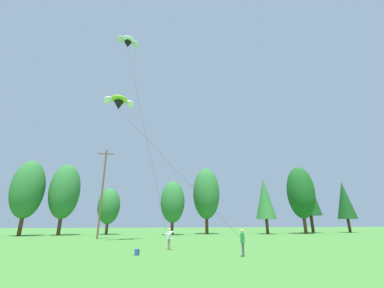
# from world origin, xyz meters

# --- Properties ---
(treeline_tree_c) EXTENTS (5.21, 5.21, 12.62)m
(treeline_tree_c) POSITION_xyz_m (-24.27, 49.17, 7.64)
(treeline_tree_c) COLOR #472D19
(treeline_tree_c) RESTS_ON ground_plane
(treeline_tree_d) EXTENTS (5.18, 5.18, 12.51)m
(treeline_tree_d) POSITION_xyz_m (-18.72, 50.63, 7.57)
(treeline_tree_d) COLOR #472D19
(treeline_tree_d) RESTS_ON ground_plane
(treeline_tree_e) EXTENTS (4.08, 4.08, 8.45)m
(treeline_tree_e) POSITION_xyz_m (-10.98, 52.13, 5.11)
(treeline_tree_e) COLOR #472D19
(treeline_tree_e) RESTS_ON ground_plane
(treeline_tree_f) EXTENTS (4.38, 4.38, 9.57)m
(treeline_tree_f) POSITION_xyz_m (0.76, 48.45, 5.79)
(treeline_tree_f) COLOR #472D19
(treeline_tree_f) RESTS_ON ground_plane
(treeline_tree_g) EXTENTS (5.25, 5.25, 12.79)m
(treeline_tree_g) POSITION_xyz_m (7.74, 50.96, 7.75)
(treeline_tree_g) COLOR #472D19
(treeline_tree_g) RESTS_ON ground_plane
(treeline_tree_h) EXTENTS (3.96, 3.96, 10.72)m
(treeline_tree_h) POSITION_xyz_m (19.41, 49.27, 6.72)
(treeline_tree_h) COLOR #472D19
(treeline_tree_h) RESTS_ON ground_plane
(treeline_tree_i) EXTENTS (5.39, 5.39, 13.31)m
(treeline_tree_i) POSITION_xyz_m (27.16, 48.63, 8.06)
(treeline_tree_i) COLOR #472D19
(treeline_tree_i) RESTS_ON ground_plane
(treeline_tree_j) EXTENTS (4.67, 4.67, 13.97)m
(treeline_tree_j) POSITION_xyz_m (32.05, 53.34, 8.75)
(treeline_tree_j) COLOR #472D19
(treeline_tree_j) RESTS_ON ground_plane
(treeline_tree_k) EXTENTS (4.08, 4.08, 11.26)m
(treeline_tree_k) POSITION_xyz_m (41.05, 53.14, 7.05)
(treeline_tree_k) COLOR #472D19
(treeline_tree_k) RESTS_ON ground_plane
(utility_pole) EXTENTS (2.20, 0.26, 12.43)m
(utility_pole) POSITION_xyz_m (-10.28, 38.92, 6.49)
(utility_pole) COLOR brown
(utility_pole) RESTS_ON ground_plane
(kite_flyer_near) EXTENTS (0.70, 0.72, 1.69)m
(kite_flyer_near) POSITION_xyz_m (-2.05, 23.21, 1.00)
(kite_flyer_near) COLOR gray
(kite_flyer_near) RESTS_ON ground_plane
(kite_flyer_mid) EXTENTS (0.44, 0.59, 1.69)m
(kite_flyer_mid) POSITION_xyz_m (2.32, 18.28, 0.99)
(kite_flyer_mid) COLOR #4C4C51
(kite_flyer_mid) RESTS_ON ground_plane
(parafoil_kite_high_white) EXTENTS (6.84, 8.56, 24.56)m
(parafoil_kite_high_white) POSITION_xyz_m (-7.63, 30.66, 25.44)
(parafoil_kite_high_white) COLOR white
(parafoil_kite_mid_lime_white) EXTENTS (12.37, 14.65, 16.80)m
(parafoil_kite_mid_lime_white) POSITION_xyz_m (-8.22, 31.97, 17.03)
(parafoil_kite_mid_lime_white) COLOR #93D633
(backpack) EXTENTS (0.33, 0.38, 0.40)m
(backpack) POSITION_xyz_m (-4.48, 20.21, 0.20)
(backpack) COLOR #234C89
(backpack) RESTS_ON ground_plane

